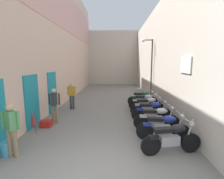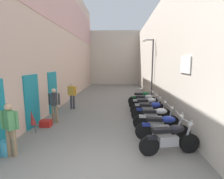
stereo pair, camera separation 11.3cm
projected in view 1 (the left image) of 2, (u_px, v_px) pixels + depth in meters
ground_plane at (109, 106)px, 10.59m from camera, size 34.10×34.10×0.00m
building_left at (65, 39)px, 11.93m from camera, size 0.45×18.10×8.74m
building_right at (155, 56)px, 11.96m from camera, size 0.45×18.10×6.39m
building_far_end at (113, 58)px, 21.96m from camera, size 9.10×2.00×6.70m
motorcycle_nearest at (172, 138)px, 4.86m from camera, size 1.84×0.58×1.04m
motorcycle_second at (163, 127)px, 5.73m from camera, size 1.85×0.58×1.04m
motorcycle_third at (157, 118)px, 6.68m from camera, size 1.85×0.58×1.04m
motorcycle_fourth at (152, 111)px, 7.69m from camera, size 1.85×0.58×1.04m
motorcycle_fifth at (148, 105)px, 8.61m from camera, size 1.84×0.58×1.04m
motorcycle_sixth at (145, 101)px, 9.53m from camera, size 1.85×0.58×1.04m
motorcycle_seventh at (143, 98)px, 10.45m from camera, size 1.85×0.58×1.04m
pedestrian_by_doorway at (11, 126)px, 4.64m from camera, size 0.52×0.35×1.57m
pedestrian_mid_alley at (54, 103)px, 7.38m from camera, size 0.52×0.36×1.57m
pedestrian_further_down at (72, 94)px, 9.64m from camera, size 0.52×0.27×1.57m
water_jug_near_door at (7, 148)px, 4.84m from camera, size 0.34×0.34×0.42m
plastic_crate at (46, 124)px, 7.01m from camera, size 0.44×0.32×0.28m
umbrella_leaning at (33, 118)px, 6.05m from camera, size 0.20×0.35×0.97m
street_lamp at (150, 65)px, 11.54m from camera, size 0.79×0.18×4.28m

